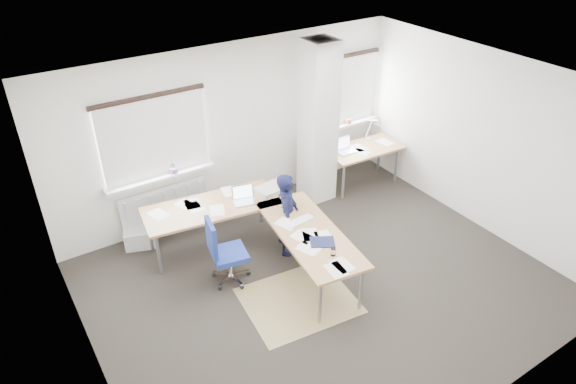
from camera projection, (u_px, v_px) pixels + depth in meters
ground at (322, 284)px, 7.17m from camera, size 6.00×6.00×0.00m
room_shell at (317, 157)px, 6.66m from camera, size 6.04×5.04×2.82m
floor_mat at (299, 300)px, 6.88m from camera, size 1.55×1.36×0.01m
white_crate at (141, 237)px, 7.86m from camera, size 0.57×0.48×0.29m
desk_main at (262, 219)px, 7.30m from camera, size 2.40×2.91×0.96m
desk_side at (363, 150)px, 9.18m from camera, size 1.43×0.76×1.22m
task_chair at (227, 264)px, 7.08m from camera, size 0.57×0.56×1.04m
person at (287, 214)px, 7.48m from camera, size 0.54×0.57×1.31m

